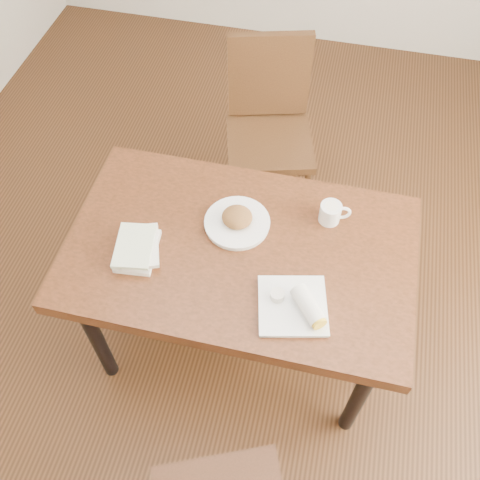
% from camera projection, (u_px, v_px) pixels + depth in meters
% --- Properties ---
extents(ground, '(4.00, 5.00, 0.01)m').
position_uv_depth(ground, '(240.00, 337.00, 2.57)').
color(ground, '#472814').
rests_on(ground, ground).
extents(room_walls, '(4.02, 5.02, 2.80)m').
position_uv_depth(room_walls, '(240.00, 32.00, 1.24)').
color(room_walls, beige).
rests_on(room_walls, ground).
extents(table, '(1.28, 0.79, 0.75)m').
position_uv_depth(table, '(240.00, 260.00, 2.03)').
color(table, '#5F2B16').
rests_on(table, ground).
extents(chair_far, '(0.52, 0.52, 0.95)m').
position_uv_depth(chair_far, '(269.00, 119.00, 2.66)').
color(chair_far, '#442913').
rests_on(chair_far, ground).
extents(plate_scone, '(0.25, 0.25, 0.08)m').
position_uv_depth(plate_scone, '(237.00, 221.00, 2.00)').
color(plate_scone, white).
rests_on(plate_scone, table).
extents(coffee_mug, '(0.12, 0.08, 0.08)m').
position_uv_depth(coffee_mug, '(331.00, 213.00, 2.00)').
color(coffee_mug, white).
rests_on(coffee_mug, table).
extents(plate_burrito, '(0.28, 0.28, 0.08)m').
position_uv_depth(plate_burrito, '(297.00, 306.00, 1.79)').
color(plate_burrito, white).
rests_on(plate_burrito, table).
extents(book_stack, '(0.19, 0.23, 0.05)m').
position_uv_depth(book_stack, '(138.00, 248.00, 1.93)').
color(book_stack, white).
rests_on(book_stack, table).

